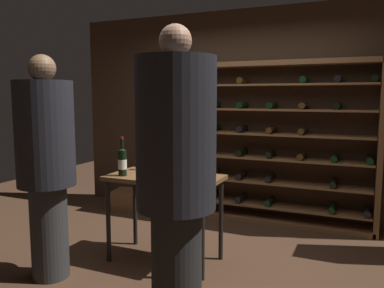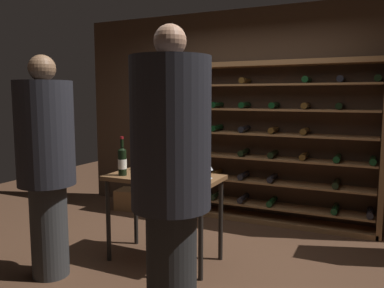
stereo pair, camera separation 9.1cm
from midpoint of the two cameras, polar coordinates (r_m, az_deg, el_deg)
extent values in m
plane|color=#472D1E|center=(3.91, 2.02, -17.08)|extent=(9.47, 9.47, 0.00)
cube|color=#3D2B1E|center=(5.22, 9.62, 4.26)|extent=(5.11, 0.10, 2.71)
cube|color=brown|center=(5.38, -0.64, 0.73)|extent=(0.06, 0.32, 2.02)
cube|color=brown|center=(4.85, 26.63, -0.69)|extent=(0.06, 0.32, 2.02)
cube|color=brown|center=(4.95, 12.58, 11.38)|extent=(2.47, 0.32, 0.06)
cube|color=brown|center=(5.18, 11.99, -10.77)|extent=(2.47, 0.32, 0.06)
cube|color=brown|center=(5.13, 12.05, -8.78)|extent=(2.39, 0.32, 0.02)
cylinder|color=black|center=(5.47, 0.32, -7.03)|extent=(0.08, 0.30, 0.08)
cylinder|color=black|center=(5.32, 4.05, -7.43)|extent=(0.08, 0.30, 0.08)
cylinder|color=black|center=(5.21, 7.97, -7.82)|extent=(0.08, 0.30, 0.08)
cylinder|color=black|center=(5.11, 12.06, -8.19)|extent=(0.08, 0.30, 0.08)
cylinder|color=black|center=(5.00, 20.62, -8.82)|extent=(0.08, 0.30, 0.08)
cylinder|color=black|center=(4.99, 25.00, -9.06)|extent=(0.08, 0.30, 0.08)
cube|color=brown|center=(5.05, 12.13, -5.47)|extent=(2.39, 0.32, 0.02)
cylinder|color=#4C3314|center=(5.40, 0.32, -3.91)|extent=(0.08, 0.30, 0.08)
cylinder|color=#4C3314|center=(5.26, 4.07, -4.23)|extent=(0.08, 0.30, 0.08)
cylinder|color=black|center=(5.14, 8.03, -4.55)|extent=(0.08, 0.30, 0.08)
cylinder|color=black|center=(5.04, 12.15, -4.86)|extent=(0.08, 0.30, 0.08)
cylinder|color=black|center=(4.93, 20.78, -5.42)|extent=(0.08, 0.30, 0.08)
cube|color=brown|center=(5.00, 12.22, -2.07)|extent=(2.39, 0.32, 0.02)
cylinder|color=#4C3314|center=(5.35, 0.32, -0.72)|extent=(0.08, 0.30, 0.08)
cylinder|color=black|center=(5.09, 8.08, -1.20)|extent=(0.08, 0.30, 0.08)
cylinder|color=black|center=(4.99, 12.24, -1.45)|extent=(0.08, 0.30, 0.08)
cylinder|color=#4C3314|center=(4.92, 16.53, -1.69)|extent=(0.08, 0.30, 0.08)
cylinder|color=black|center=(4.88, 20.93, -1.94)|extent=(0.08, 0.30, 0.08)
cylinder|color=black|center=(4.87, 25.37, -2.17)|extent=(0.08, 0.30, 0.08)
cube|color=brown|center=(4.96, 12.31, 1.39)|extent=(2.39, 0.32, 0.02)
cylinder|color=black|center=(5.32, 0.33, 2.52)|extent=(0.08, 0.30, 0.08)
cylinder|color=black|center=(5.17, 4.13, 2.37)|extent=(0.08, 0.30, 0.08)
cylinder|color=black|center=(5.05, 8.14, 2.21)|extent=(0.08, 0.30, 0.08)
cylinder|color=#4C3314|center=(4.95, 12.33, 2.03)|extent=(0.08, 0.30, 0.08)
cylinder|color=#4C3314|center=(4.89, 16.66, 1.83)|extent=(0.08, 0.30, 0.08)
cube|color=brown|center=(4.94, 12.40, 4.90)|extent=(2.39, 0.32, 0.02)
cylinder|color=black|center=(5.31, 0.33, 5.79)|extent=(0.08, 0.30, 0.08)
cylinder|color=black|center=(5.16, 4.16, 5.73)|extent=(0.08, 0.30, 0.08)
cylinder|color=black|center=(5.04, 8.20, 5.65)|extent=(0.08, 0.30, 0.08)
cylinder|color=black|center=(4.94, 12.42, 5.53)|extent=(0.08, 0.30, 0.08)
cylinder|color=#4C3314|center=(4.87, 16.78, 5.38)|extent=(0.08, 0.30, 0.08)
cylinder|color=black|center=(4.83, 21.24, 5.20)|extent=(0.08, 0.30, 0.08)
cube|color=brown|center=(4.94, 12.50, 8.41)|extent=(2.39, 0.32, 0.02)
cylinder|color=#4C3314|center=(5.31, 0.33, 9.06)|extent=(0.08, 0.30, 0.08)
cylinder|color=#4C3314|center=(5.04, 8.26, 9.10)|extent=(0.08, 0.30, 0.08)
cylinder|color=black|center=(4.87, 16.91, 8.95)|extent=(0.08, 0.30, 0.08)
cylinder|color=black|center=(4.83, 21.40, 8.79)|extent=(0.08, 0.30, 0.08)
cylinder|color=black|center=(4.82, 25.94, 8.58)|extent=(0.08, 0.30, 0.08)
cube|color=brown|center=(3.76, -3.38, -4.91)|extent=(1.08, 0.58, 0.04)
cylinder|color=black|center=(3.93, -11.44, -10.86)|extent=(0.04, 0.04, 0.80)
cylinder|color=black|center=(3.46, 2.04, -13.20)|extent=(0.04, 0.04, 0.80)
cylinder|color=black|center=(4.31, -7.59, -9.19)|extent=(0.04, 0.04, 0.80)
cylinder|color=black|center=(3.89, 4.87, -10.96)|extent=(0.04, 0.04, 0.80)
cylinder|color=black|center=(2.70, -1.97, -18.33)|extent=(0.33, 0.33, 0.88)
cylinder|color=black|center=(2.45, -2.06, 1.49)|extent=(0.51, 0.51, 0.96)
sphere|color=#AD7A5B|center=(2.46, -2.12, 14.79)|extent=(0.20, 0.20, 0.20)
cylinder|color=#2D2D2D|center=(3.75, -19.40, -11.77)|extent=(0.32, 0.32, 0.83)
cylinder|color=black|center=(3.58, -19.96, 1.46)|extent=(0.49, 0.49, 0.90)
sphere|color=brown|center=(3.57, -20.33, 10.30)|extent=(0.23, 0.23, 0.23)
cube|color=brown|center=(5.66, -7.95, -7.98)|extent=(0.53, 0.42, 0.28)
cylinder|color=black|center=(3.79, -9.44, -2.70)|extent=(0.08, 0.08, 0.25)
cone|color=black|center=(3.77, -9.48, -0.68)|extent=(0.08, 0.08, 0.03)
cylinder|color=black|center=(3.76, -9.50, 0.13)|extent=(0.03, 0.03, 0.08)
cylinder|color=maroon|center=(3.76, -9.51, 0.91)|extent=(0.03, 0.03, 0.02)
cylinder|color=silver|center=(3.79, -9.44, -2.89)|extent=(0.08, 0.08, 0.09)
cylinder|color=#4C3314|center=(3.81, -2.19, -2.48)|extent=(0.07, 0.07, 0.26)
cone|color=#4C3314|center=(3.79, -2.20, -0.40)|extent=(0.07, 0.07, 0.03)
cylinder|color=#4C3314|center=(3.79, -2.21, 0.42)|extent=(0.03, 0.03, 0.09)
cylinder|color=maroon|center=(3.78, -2.21, 1.21)|extent=(0.03, 0.03, 0.02)
cylinder|color=black|center=(3.81, -2.19, -2.67)|extent=(0.07, 0.07, 0.10)
cylinder|color=silver|center=(3.62, 3.18, -5.00)|extent=(0.07, 0.07, 0.00)
cylinder|color=silver|center=(3.62, 3.19, -4.38)|extent=(0.01, 0.01, 0.08)
cone|color=silver|center=(3.60, 3.19, -3.30)|extent=(0.08, 0.08, 0.06)
cylinder|color=#590A14|center=(3.61, 3.19, -3.52)|extent=(0.04, 0.04, 0.02)
cylinder|color=silver|center=(4.08, -7.09, -3.68)|extent=(0.07, 0.07, 0.00)
cylinder|color=silver|center=(4.08, -7.10, -3.05)|extent=(0.01, 0.01, 0.09)
cone|color=silver|center=(4.06, -7.12, -1.96)|extent=(0.07, 0.07, 0.07)
cylinder|color=#590A14|center=(4.07, -7.12, -2.18)|extent=(0.04, 0.04, 0.02)
camera|label=1|loc=(0.05, -89.33, 0.08)|focal=36.61mm
camera|label=2|loc=(0.05, 90.67, -0.08)|focal=36.61mm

